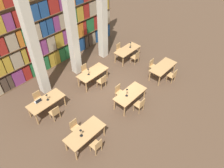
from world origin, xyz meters
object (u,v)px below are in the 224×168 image
object	(u,v)px
chair_2	(140,105)
reading_table_3	(46,102)
chair_5	(153,66)
desk_lamp_3	(88,71)
pillar_right	(102,14)
chair_9	(85,71)
reading_table_4	(93,73)
desk_lamp_2	(47,96)
reading_table_1	(130,95)
reading_table_2	(163,68)
laptop	(38,101)
reading_table_5	(127,50)
reading_table_0	(85,134)
chair_4	(172,75)
chair_6	(55,112)
pillar_center	(72,28)
chair_0	(97,145)
chair_1	(75,127)
desk_lamp_1	(127,91)
chair_11	(119,49)
desk_lamp_0	(81,131)
pillar_left	(33,45)
chair_10	(136,57)
desk_lamp_4	(130,44)
chair_3	(119,92)
chair_7	(39,99)
chair_8	(102,81)

from	to	relation	value
chair_2	reading_table_3	world-z (taller)	chair_2
chair_5	desk_lamp_3	bearing A→B (deg)	-30.00
pillar_right	chair_9	distance (m)	3.58
reading_table_4	desk_lamp_2	bearing A→B (deg)	178.91
reading_table_1	reading_table_2	bearing A→B (deg)	-0.10
laptop	reading_table_5	xyz separation A→B (m)	(6.65, -0.26, -0.13)
reading_table_0	chair_5	size ratio (longest dim) A/B	2.11
chair_4	chair_6	xyz separation A→B (m)	(-6.38, 2.78, 0.00)
pillar_center	chair_4	xyz separation A→B (m)	(3.13, -4.92, -2.53)
chair_0	desk_lamp_3	bearing A→B (deg)	51.08
chair_1	reading_table_2	world-z (taller)	chair_1
reading_table_2	desk_lamp_1	bearing A→B (deg)	179.41
reading_table_1	reading_table_4	bearing A→B (deg)	91.89
chair_4	chair_9	distance (m)	5.17
desk_lamp_3	chair_11	world-z (taller)	desk_lamp_3
desk_lamp_0	chair_2	size ratio (longest dim) A/B	0.52
chair_5	reading_table_5	size ratio (longest dim) A/B	0.47
pillar_left	chair_10	size ratio (longest dim) A/B	6.87
pillar_center	reading_table_2	bearing A→B (deg)	-53.28
chair_4	reading_table_1	bearing A→B (deg)	167.25
desk_lamp_4	reading_table_0	bearing A→B (deg)	-157.02
reading_table_2	chair_3	bearing A→B (deg)	167.51
chair_2	desk_lamp_3	size ratio (longest dim) A/B	2.05
chair_3	chair_4	xyz separation A→B (m)	(3.15, -1.40, 0.00)
reading_table_1	chair_0	bearing A→B (deg)	-166.66
desk_lamp_0	chair_6	distance (m)	2.24
chair_5	chair_11	bearing A→B (deg)	-90.35
chair_3	chair_0	bearing A→B (deg)	24.84
desk_lamp_0	reading_table_1	world-z (taller)	desk_lamp_0
reading_table_1	desk_lamp_4	size ratio (longest dim) A/B	4.36
pillar_center	chair_2	bearing A→B (deg)	-90.21
desk_lamp_3	chair_11	bearing A→B (deg)	11.64
chair_7	chair_8	world-z (taller)	same
chair_6	desk_lamp_0	bearing A→B (deg)	-93.79
chair_8	chair_10	bearing A→B (deg)	0.63
desk_lamp_4	chair_7	bearing A→B (deg)	173.80
reading_table_4	chair_9	size ratio (longest dim) A/B	2.11
chair_4	desk_lamp_4	bearing A→B (deg)	84.91
reading_table_1	chair_10	xyz separation A→B (m)	(3.12, 2.04, -0.21)
desk_lamp_2	reading_table_5	size ratio (longest dim) A/B	0.22
chair_11	desk_lamp_1	bearing A→B (deg)	45.25
chair_9	chair_11	world-z (taller)	same
chair_5	chair_10	world-z (taller)	same
chair_0	chair_5	bearing A→B (deg)	12.96
reading_table_0	chair_7	size ratio (longest dim) A/B	2.11
reading_table_0	chair_6	world-z (taller)	chair_6
desk_lamp_2	desk_lamp_3	bearing A→B (deg)	-1.03
pillar_center	reading_table_0	size ratio (longest dim) A/B	3.25
reading_table_0	pillar_left	bearing A→B (deg)	79.57
chair_5	chair_6	distance (m)	6.52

